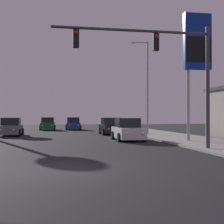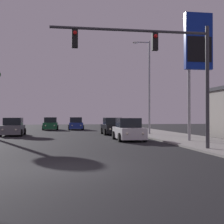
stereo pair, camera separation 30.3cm
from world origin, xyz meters
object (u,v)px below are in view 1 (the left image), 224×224
at_px(traffic_light_mast, 164,59).
at_px(street_lamp, 146,82).
at_px(car_green, 48,124).
at_px(car_blue, 73,124).
at_px(car_white, 128,130).
at_px(gas_station_sign, 197,49).
at_px(car_grey, 11,128).
at_px(car_black, 111,127).

height_order(traffic_light_mast, street_lamp, street_lamp).
xyz_separation_m(car_green, car_blue, (3.37, 0.12, 0.00)).
distance_m(car_white, gas_station_sign, 7.75).
height_order(car_white, traffic_light_mast, traffic_light_mast).
xyz_separation_m(car_green, car_white, (6.53, -19.58, 0.00)).
height_order(car_green, car_blue, same).
xyz_separation_m(car_blue, traffic_light_mast, (3.43, -27.10, 4.02)).
xyz_separation_m(car_white, gas_station_sign, (4.57, -2.22, 5.86)).
relative_size(car_green, car_grey, 1.00).
distance_m(car_green, street_lamp, 17.12).
relative_size(car_green, car_black, 1.00).
height_order(car_white, car_grey, same).
height_order(car_black, street_lamp, street_lamp).
xyz_separation_m(car_grey, street_lamp, (12.76, -1.26, 4.36)).
height_order(car_blue, car_grey, same).
height_order(car_white, car_blue, same).
bearing_deg(gas_station_sign, car_black, 114.64).
relative_size(car_white, traffic_light_mast, 0.52).
bearing_deg(gas_station_sign, car_white, 154.14).
bearing_deg(street_lamp, car_white, -117.55).
distance_m(car_black, street_lamp, 5.64).
relative_size(car_white, street_lamp, 0.48).
bearing_deg(car_grey, car_green, -104.61).
xyz_separation_m(car_green, car_black, (6.53, -11.83, 0.00)).
xyz_separation_m(car_black, car_grey, (-9.52, -0.27, 0.00)).
distance_m(car_white, traffic_light_mast, 8.43).
relative_size(car_grey, street_lamp, 0.48).
height_order(car_grey, traffic_light_mast, traffic_light_mast).
height_order(car_blue, traffic_light_mast, traffic_light_mast).
bearing_deg(gas_station_sign, car_green, 116.99).
distance_m(car_grey, street_lamp, 13.55).
relative_size(car_green, car_blue, 1.00).
bearing_deg(car_blue, car_black, 106.00).
relative_size(street_lamp, gas_station_sign, 1.00).
xyz_separation_m(car_blue, car_grey, (-6.36, -12.22, 0.00)).
distance_m(car_black, car_grey, 9.53).
bearing_deg(gas_station_sign, car_blue, 109.43).
distance_m(car_blue, gas_station_sign, 23.97).
relative_size(car_green, street_lamp, 0.48).
relative_size(car_grey, traffic_light_mast, 0.52).
relative_size(car_blue, traffic_light_mast, 0.52).
bearing_deg(car_green, car_blue, -177.44).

